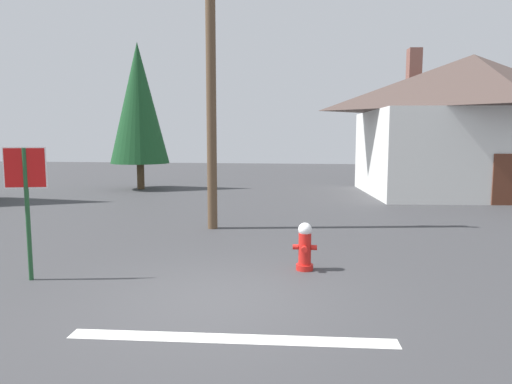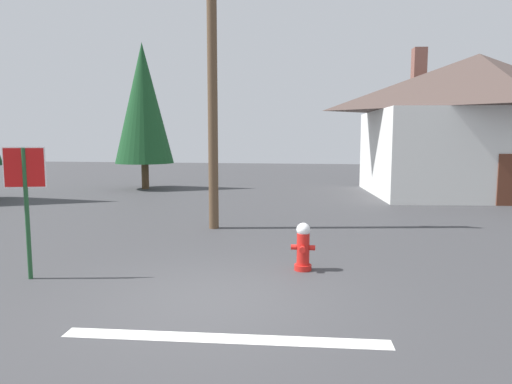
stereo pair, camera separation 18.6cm
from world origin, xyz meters
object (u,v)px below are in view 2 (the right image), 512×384
(stop_sign_near, at_px, (25,185))
(utility_pole, at_px, (212,55))
(house, at_px, (476,123))
(pine_tree_mid_left, at_px, (143,104))
(fire_hydrant, at_px, (303,247))

(stop_sign_near, height_order, utility_pole, utility_pole)
(stop_sign_near, distance_m, house, 19.15)
(stop_sign_near, relative_size, pine_tree_mid_left, 0.33)
(fire_hydrant, distance_m, pine_tree_mid_left, 16.68)
(utility_pole, xyz_separation_m, house, (9.81, 9.57, -1.63))
(fire_hydrant, relative_size, house, 0.09)
(stop_sign_near, xyz_separation_m, fire_hydrant, (4.99, 1.35, -1.29))
(stop_sign_near, bearing_deg, house, 51.02)
(fire_hydrant, distance_m, house, 15.46)
(stop_sign_near, height_order, pine_tree_mid_left, pine_tree_mid_left)
(fire_hydrant, bearing_deg, pine_tree_mid_left, 122.98)
(house, xyz_separation_m, pine_tree_mid_left, (-15.85, 0.13, 1.04))
(stop_sign_near, distance_m, utility_pole, 6.53)
(fire_hydrant, height_order, pine_tree_mid_left, pine_tree_mid_left)
(utility_pole, distance_m, pine_tree_mid_left, 11.44)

